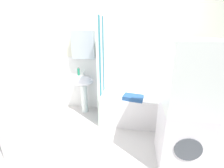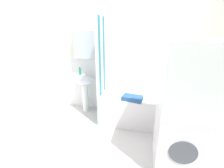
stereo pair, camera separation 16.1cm
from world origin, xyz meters
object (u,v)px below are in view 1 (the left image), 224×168
Objects in this scene: shampoo_bottle at (172,88)px; washer_dryer_stack at (185,108)px; lotion_bottle at (166,86)px; towel_folded at (133,98)px; soap_dispenser at (79,72)px; sink at (83,86)px; conditioner_bottle at (161,87)px; bathtub at (139,107)px.

shampoo_bottle is 0.09× the size of washer_dryer_stack.
lotion_bottle reaches higher than towel_folded.
soap_dispenser is at bearing -178.38° from shampoo_bottle.
shampoo_bottle is 0.13m from lotion_bottle.
conditioner_bottle is (1.64, 0.11, 0.03)m from sink.
sink is at bearing -176.34° from lotion_bottle.
shampoo_bottle is (1.85, 0.13, 0.03)m from sink.
bathtub is 1.23m from washer_dryer_stack.
towel_folded is at bearing -22.54° from soap_dispenser.
lotion_bottle reaches higher than bathtub.
soap_dispenser reaches higher than sink.
lotion_bottle reaches higher than conditioner_bottle.
washer_dryer_stack is (0.11, -1.24, 0.20)m from conditioner_bottle.
soap_dispenser reaches higher than conditioner_bottle.
washer_dryer_stack is (0.02, -1.25, 0.16)m from lotion_bottle.
sink is at bearing -176.24° from conditioner_bottle.
lotion_bottle is at bearing 1.25° from soap_dispenser.
soap_dispenser is at bearing 148.62° from sink.
sink is 1.26m from bathtub.
bathtub is 6.49× the size of lotion_bottle.
bathtub is at bearing -146.74° from conditioner_bottle.
soap_dispenser is 0.49× the size of towel_folded.
sink is 5.77× the size of shampoo_bottle.
sink is 5.45× the size of conditioner_bottle.
soap_dispenser is at bearing 169.52° from bathtub.
sink is 3.64× the size of lotion_bottle.
conditioner_bottle is at bearing -178.16° from lotion_bottle.
sink is 2.35× the size of towel_folded.
conditioner_bottle reaches higher than bathtub.
conditioner_bottle is 1.26m from washer_dryer_stack.
shampoo_bottle is at bearing 1.62° from soap_dispenser.
shampoo_bottle is 0.21m from conditioner_bottle.
bathtub is at bearing 119.28° from washer_dryer_stack.
bathtub is 4.19× the size of towel_folded.
bathtub is 0.63m from conditioner_bottle.
sink is 0.56× the size of bathtub.
washer_dryer_stack reaches higher than towel_folded.
conditioner_bottle reaches higher than shampoo_bottle.
conditioner_bottle is (-0.09, -0.00, -0.04)m from lotion_bottle.
soap_dispenser is 1.99m from shampoo_bottle.
soap_dispenser is at bearing 147.08° from washer_dryer_stack.
lotion_bottle is (0.52, 0.29, 0.40)m from bathtub.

